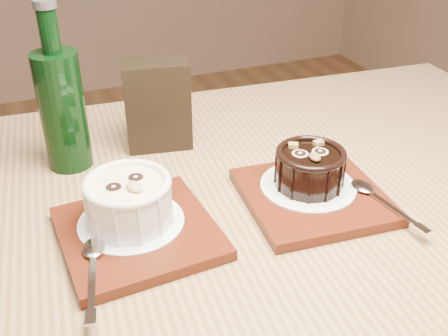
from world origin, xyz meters
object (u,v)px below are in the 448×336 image
object	(u,v)px
ramekin_dark	(310,166)
green_bottle	(62,107)
tray_left	(138,233)
tray_right	(313,196)
condiment_stand	(157,105)
ramekin_white	(129,199)
table	(235,261)

from	to	relation	value
ramekin_dark	green_bottle	size ratio (longest dim) A/B	0.38
tray_left	ramekin_dark	bearing A→B (deg)	0.68
tray_right	condiment_stand	xyz separation A→B (m)	(-0.14, 0.24, 0.06)
green_bottle	ramekin_white	bearing A→B (deg)	-77.43
condiment_stand	table	bearing A→B (deg)	-78.81
tray_right	condiment_stand	bearing A→B (deg)	121.59
table	tray_right	bearing A→B (deg)	-12.92
tray_right	condiment_stand	size ratio (longest dim) A/B	1.29
tray_left	ramekin_dark	distance (m)	0.24
condiment_stand	green_bottle	xyz separation A→B (m)	(-0.14, -0.01, 0.02)
tray_left	ramekin_dark	world-z (taller)	ramekin_dark
ramekin_dark	green_bottle	distance (m)	0.36
table	ramekin_dark	size ratio (longest dim) A/B	13.40
tray_right	green_bottle	distance (m)	0.38
tray_right	ramekin_dark	distance (m)	0.04
ramekin_white	condiment_stand	xyz separation A→B (m)	(0.10, 0.21, 0.02)
table	tray_left	size ratio (longest dim) A/B	6.99
tray_left	ramekin_dark	size ratio (longest dim) A/B	1.92
ramekin_white	ramekin_dark	xyz separation A→B (m)	(0.24, -0.01, -0.00)
ramekin_dark	tray_right	bearing A→B (deg)	-81.74
tray_right	green_bottle	xyz separation A→B (m)	(-0.29, 0.23, 0.09)
tray_left	ramekin_white	distance (m)	0.04
table	green_bottle	world-z (taller)	green_bottle
ramekin_white	ramekin_dark	world-z (taller)	ramekin_white
tray_left	condiment_stand	distance (m)	0.25
condiment_stand	green_bottle	world-z (taller)	green_bottle
green_bottle	table	bearing A→B (deg)	-47.84
ramekin_dark	condiment_stand	distance (m)	0.26
tray_right	table	bearing A→B (deg)	167.08
tray_left	green_bottle	size ratio (longest dim) A/B	0.74
ramekin_white	table	bearing A→B (deg)	-22.55
tray_left	condiment_stand	size ratio (longest dim) A/B	1.29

